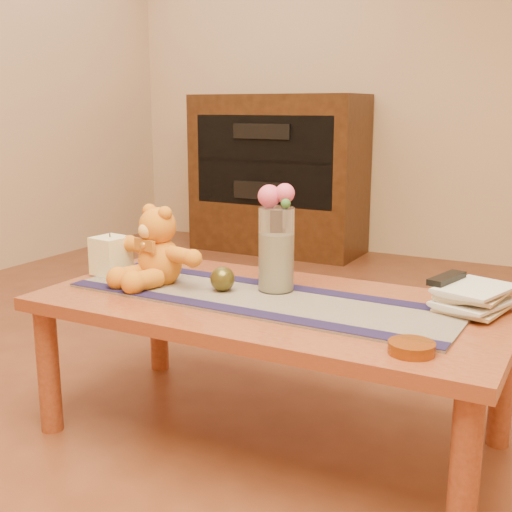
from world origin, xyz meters
The scene contains 32 objects.
floor centered at (0.00, 0.00, 0.00)m, with size 5.50×5.50×0.00m, color #5F2E1B.
wall_back centered at (0.00, 2.75, 1.35)m, with size 5.50×5.50×0.00m, color tan.
coffee_table_top centered at (0.00, 0.00, 0.43)m, with size 1.40×0.70×0.04m, color brown.
table_leg_fl centered at (-0.64, -0.29, 0.21)m, with size 0.07×0.07×0.41m, color brown.
table_leg_fr centered at (0.64, -0.29, 0.21)m, with size 0.07×0.07×0.41m, color brown.
table_leg_bl centered at (-0.64, 0.29, 0.21)m, with size 0.07×0.07×0.41m, color brown.
table_leg_br centered at (0.64, 0.29, 0.21)m, with size 0.07×0.07×0.41m, color brown.
persian_runner centered at (-0.03, -0.01, 0.45)m, with size 1.20×0.35×0.01m, color #1E1845.
runner_border_near centered at (-0.04, -0.16, 0.46)m, with size 1.20×0.06×0.00m, color #18133A.
runner_border_far centered at (-0.03, 0.13, 0.46)m, with size 1.20×0.06×0.00m, color #18133A.
teddy_bear centered at (-0.40, -0.01, 0.58)m, with size 0.35×0.29×0.24m, color orange, non-canonical shape.
pillar_candle centered at (-0.61, 0.00, 0.52)m, with size 0.11×0.11×0.13m, color #FAEFB8.
candle_wick centered at (-0.61, 0.00, 0.59)m, with size 0.00×0.00×0.01m, color black.
glass_vase centered at (-0.02, 0.08, 0.59)m, with size 0.11×0.11×0.26m, color silver.
potpourri_fill centered at (-0.02, 0.08, 0.55)m, with size 0.09×0.09×0.18m, color beige.
rose_left centered at (-0.04, 0.07, 0.75)m, with size 0.07×0.07×0.07m, color #E3507B.
rose_right centered at (0.00, 0.08, 0.76)m, with size 0.06×0.06×0.06m, color #E3507B.
blue_flower_back centered at (-0.01, 0.11, 0.75)m, with size 0.04×0.04×0.04m, color #434F92.
blue_flower_side centered at (-0.05, 0.10, 0.74)m, with size 0.04×0.04×0.04m, color #434F92.
leaf_sprig centered at (0.02, 0.06, 0.74)m, with size 0.03×0.03×0.03m, color #33662D.
bronze_ball centered at (-0.16, -0.01, 0.50)m, with size 0.08×0.08×0.08m, color #484118.
book_bottom centered at (0.48, 0.19, 0.46)m, with size 0.17×0.22×0.02m, color beige.
book_lower centered at (0.48, 0.18, 0.48)m, with size 0.16×0.22×0.02m, color beige.
book_upper centered at (0.47, 0.19, 0.50)m, with size 0.17×0.22×0.02m, color beige.
book_top centered at (0.48, 0.19, 0.52)m, with size 0.16×0.22×0.02m, color beige.
tv_remote centered at (0.48, 0.18, 0.54)m, with size 0.04×0.16×0.02m, color black.
amber_dish centered at (0.49, -0.23, 0.46)m, with size 0.11×0.11×0.03m, color #BF5914.
media_cabinet centered at (-1.20, 2.48, 0.55)m, with size 1.20×0.50×1.10m, color black.
cabinet_cavity centered at (-1.20, 2.25, 0.66)m, with size 1.02×0.03×0.61m, color black.
cabinet_shelf centered at (-1.20, 2.33, 0.66)m, with size 1.02×0.20×0.03m, color black.
stereo_upper centered at (-1.20, 2.35, 0.86)m, with size 0.42×0.28×0.10m, color black.
stereo_lower centered at (-1.20, 2.35, 0.46)m, with size 0.42×0.28×0.12m, color black.
Camera 1 is at (0.85, -1.68, 1.02)m, focal length 45.93 mm.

